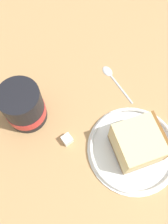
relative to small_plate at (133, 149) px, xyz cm
name	(u,v)px	position (x,y,z in cm)	size (l,w,h in cm)	color
ground_plane	(103,152)	(3.27, -4.96, -2.10)	(159.84, 159.84, 2.77)	tan
small_plate	(133,149)	(0.00, 0.00, 0.00)	(18.38, 18.38, 1.46)	white
cake_slice	(138,143)	(-0.21, 0.18, 3.43)	(11.74, 11.72, 6.66)	brown
tea_mug	(23,107)	(4.85, -22.56, 3.88)	(8.18, 10.44, 9.74)	black
teaspoon	(112,76)	(-12.97, -11.79, -0.36)	(6.34, 10.67, 0.80)	silver
sugar_cube	(67,139)	(5.22, -12.30, 0.22)	(1.86, 1.86, 1.86)	white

